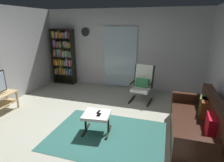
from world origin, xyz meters
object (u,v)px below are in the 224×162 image
Objects in this scene: tv_remote at (99,112)px; wall_clock at (85,32)px; cell_phone at (99,115)px; lounge_armchair at (142,82)px; bookshelf_near_tv at (63,55)px; leather_sofa at (198,125)px; ottoman at (97,117)px.

wall_clock reaches higher than tv_remote.
cell_phone is 3.59m from wall_clock.
lounge_armchair is 2.05m from cell_phone.
lounge_armchair is 7.10× the size of tv_remote.
bookshelf_near_tv is 1.91× the size of lounge_armchair.
leather_sofa is at bearing 7.51° from cell_phone.
ottoman is at bearing -105.72° from tv_remote.
bookshelf_near_tv is at bearing 132.65° from tv_remote.
wall_clock reaches higher than cell_phone.
bookshelf_near_tv is at bearing 127.52° from cell_phone.
lounge_armchair is 3.53× the size of wall_clock.
lounge_armchair is (2.98, -0.81, -0.52)m from bookshelf_near_tv.
ottoman is 4.08× the size of cell_phone.
tv_remote is at bearing -48.53° from bookshelf_near_tv.
leather_sofa reaches higher than tv_remote.
bookshelf_near_tv is at bearing 164.83° from lounge_armchair.
leather_sofa is 13.99× the size of cell_phone.
cell_phone is at bearing -106.30° from lounge_armchair.
cell_phone is at bearing -49.05° from bookshelf_near_tv.
leather_sofa is 6.76× the size of wall_clock.
lounge_armchair is at bearing 70.27° from cell_phone.
tv_remote reaches higher than cell_phone.
lounge_armchair is at bearing 72.68° from tv_remote.
wall_clock is at bearing 143.43° from leather_sofa.
tv_remote is at bearing -108.50° from lounge_armchair.
tv_remote is (0.02, 0.06, 0.08)m from ottoman.
bookshelf_near_tv reaches higher than ottoman.
wall_clock is (-2.14, 0.94, 1.32)m from lounge_armchair.
lounge_armchair is 2.68m from wall_clock.
bookshelf_near_tv is 4.96m from leather_sofa.
wall_clock reaches higher than bookshelf_near_tv.
tv_remote is 3.49m from wall_clock.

